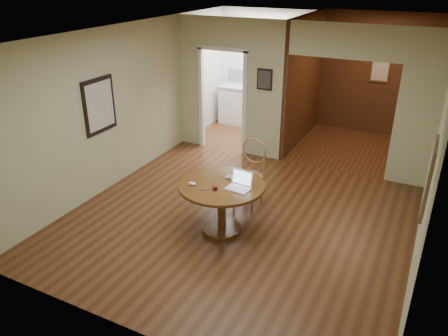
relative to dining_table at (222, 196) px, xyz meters
The scene contains 11 objects.
floor 0.66m from the dining_table, 74.55° to the left, with size 5.00×5.00×0.00m, color #492715.
room_shell 3.52m from the dining_table, 96.32° to the left, with size 5.20×7.50×5.00m.
dining_table is the anchor object (origin of this frame).
chair 0.95m from the dining_table, 87.74° to the left, with size 0.51×0.51×1.11m.
open_laptop 0.38m from the dining_table, ahead, with size 0.34×0.30×0.22m.
closed_laptop 0.32m from the dining_table, 55.45° to the left, with size 0.35×0.23×0.03m, color #B2B2B6.
mouse 0.47m from the dining_table, 148.26° to the right, with size 0.12×0.06×0.05m, color white.
wine_glass 0.32m from the dining_table, 89.79° to the right, with size 0.08×0.08×0.09m, color white, non-canonical shape.
pen 0.36m from the dining_table, 114.26° to the right, with size 0.01×0.01×0.13m, color #0D0C5A.
kitchen_cabinet 4.70m from the dining_table, 105.56° to the left, with size 2.06×0.60×0.94m.
grocery_bag 4.58m from the dining_table, 95.81° to the left, with size 0.27×0.23×0.27m, color #BAAF88.
Camera 1 is at (2.40, -5.20, 3.55)m, focal length 35.00 mm.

